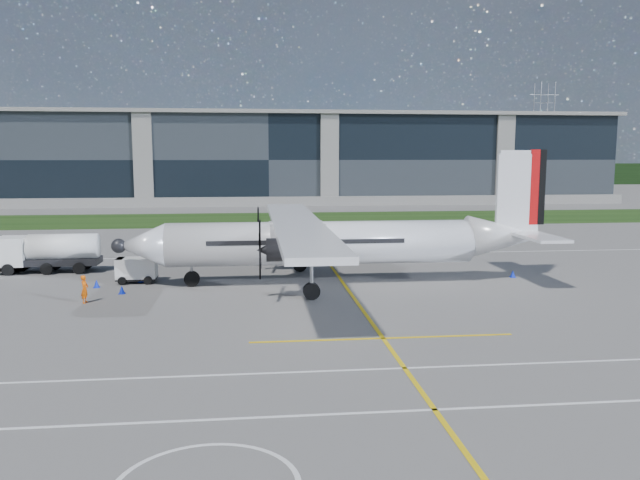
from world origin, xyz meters
name	(u,v)px	position (x,y,z in m)	size (l,w,h in m)	color
ground	(276,226)	(0.00, 40.00, 0.00)	(400.00, 400.00, 0.00)	#565452
grass_strip	(274,219)	(0.00, 48.00, 0.02)	(400.00, 18.00, 0.04)	black
terminal_building	(267,160)	(0.00, 80.00, 7.50)	(120.00, 20.00, 15.00)	black
tree_line	(262,175)	(0.00, 140.00, 3.00)	(400.00, 6.00, 6.00)	black
pylon_east	(543,133)	(85.00, 150.00, 15.00)	(9.00, 4.60, 30.00)	gray
yellow_taxiway_centerline	(336,273)	(3.00, 10.00, 0.01)	(0.20, 70.00, 0.01)	yellow
white_lane_line	(343,414)	(0.00, -14.00, 0.01)	(90.00, 0.15, 0.01)	white
turboprop_aircraft	(337,217)	(2.57, 6.37, 4.28)	(27.51, 28.53, 8.56)	white
fuel_tanker_truck	(41,253)	(-17.58, 12.45, 1.36)	(7.23, 2.35, 2.71)	white
baggage_tug	(137,270)	(-10.26, 8.03, 0.80)	(2.68, 1.61, 1.61)	white
ground_crew_person	(85,287)	(-12.12, 2.53, 0.90)	(0.73, 0.52, 1.80)	#F25907
safety_cone_nose_port	(122,290)	(-10.56, 4.70, 0.25)	(0.36, 0.36, 0.50)	#0B21BC
safety_cone_tail	(513,274)	(14.68, 7.04, 0.25)	(0.36, 0.36, 0.50)	#0B21BC
safety_cone_nose_stbd	(141,278)	(-10.03, 8.13, 0.25)	(0.36, 0.36, 0.50)	#0B21BC
safety_cone_stbdwing	(284,249)	(-0.12, 20.04, 0.25)	(0.36, 0.36, 0.50)	#0B21BC
safety_cone_fwd	(97,284)	(-12.48, 6.67, 0.25)	(0.36, 0.36, 0.50)	#0B21BC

